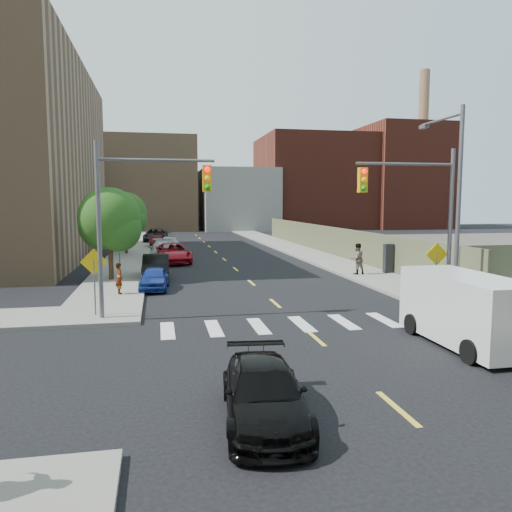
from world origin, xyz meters
name	(u,v)px	position (x,y,z in m)	size (l,w,h in m)	color
ground	(336,356)	(0.00, 0.00, 0.00)	(160.00, 160.00, 0.00)	black
sidewalk_nw	(135,244)	(-7.75, 41.50, 0.07)	(3.50, 73.00, 0.15)	gray
sidewalk_ne	(273,242)	(7.75, 41.50, 0.07)	(3.50, 73.00, 0.15)	gray
fence_north	(328,240)	(9.60, 28.00, 1.25)	(0.12, 44.00, 2.50)	#5E6446
gravel_lot	(496,248)	(28.00, 30.00, 0.03)	(36.00, 42.00, 0.06)	#595447
bg_bldg_west	(49,193)	(-22.00, 70.00, 6.00)	(14.00, 18.00, 12.00)	#592319
bg_bldg_midwest	(152,185)	(-6.00, 72.00, 7.50)	(14.00, 16.00, 15.00)	#8C6B4C
bg_bldg_center	(237,200)	(8.00, 70.00, 5.00)	(12.00, 16.00, 10.00)	gray
bg_bldg_east	(312,183)	(22.00, 72.00, 8.00)	(18.00, 18.00, 16.00)	#592319
bg_bldg_fareast	(401,178)	(38.00, 70.00, 9.00)	(14.00, 16.00, 18.00)	#592319
smokestack	(422,150)	(42.00, 70.00, 14.00)	(1.80, 1.80, 28.00)	#8C6B4C
signal_nw	(139,206)	(-5.98, 6.00, 4.53)	(4.59, 0.30, 7.00)	#59595E
signal_ne	(420,205)	(5.98, 6.00, 4.53)	(4.59, 0.30, 7.00)	#59595E
streetlight_ne	(454,190)	(8.20, 6.90, 5.22)	(0.25, 3.70, 9.00)	#59595E
warn_sign_nw	(94,270)	(-7.80, 6.50, 1.99)	(1.06, 0.06, 2.83)	#59595E
warn_sign_ne	(436,261)	(7.20, 6.50, 1.99)	(1.06, 0.06, 2.83)	#59595E
warn_sign_midwest	(119,242)	(-7.80, 20.00, 1.99)	(1.06, 0.06, 2.83)	#59595E
tree_west_near	(110,223)	(-8.00, 16.05, 3.48)	(3.66, 3.64, 5.52)	#332114
tree_west_far	(126,215)	(-8.00, 31.05, 3.48)	(3.66, 3.64, 5.52)	#332114
parked_car_blue	(154,278)	(-5.50, 12.81, 0.61)	(1.45, 3.60, 1.23)	navy
parked_car_black	(156,267)	(-5.42, 16.54, 0.74)	(1.57, 4.50, 1.48)	black
parked_car_red	(172,253)	(-4.20, 24.47, 0.76)	(2.51, 5.45, 1.51)	#AB111C
parked_car_silver	(164,250)	(-4.82, 26.91, 0.79)	(2.22, 5.45, 1.58)	#9FA2A6
parked_car_white	(170,244)	(-4.20, 33.24, 0.76)	(1.80, 4.47, 1.52)	#B3B3B3
parked_car_maroon	(156,242)	(-5.50, 37.69, 0.62)	(1.31, 3.75, 1.24)	#400C11
parked_car_grey	(156,236)	(-5.50, 44.58, 0.78)	(2.59, 5.63, 1.56)	black
black_sedan	(264,393)	(-3.11, -4.02, 0.61)	(1.71, 4.22, 1.22)	black
cargo_van	(463,308)	(4.50, 0.35, 1.24)	(2.17, 5.15, 2.35)	silver
mailbox	(438,288)	(7.00, 6.00, 0.83)	(0.60, 0.48, 1.39)	navy
payphone	(388,258)	(9.20, 15.41, 1.07)	(0.55, 0.45, 1.85)	black
pedestrian_west	(119,278)	(-7.18, 11.05, 0.92)	(0.56, 0.37, 1.54)	gray
pedestrian_east	(357,259)	(6.97, 15.14, 1.12)	(0.94, 0.74, 1.94)	gray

